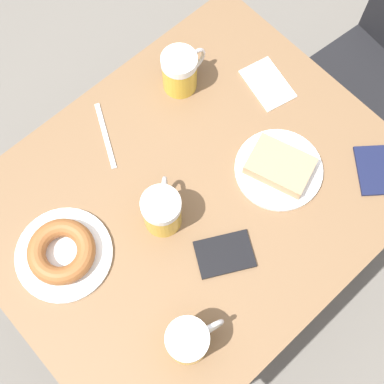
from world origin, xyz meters
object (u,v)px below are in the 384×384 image
at_px(fork, 105,135).
at_px(napkin_folded, 268,84).
at_px(beer_mug_left, 163,212).
at_px(plate_with_cake, 279,167).
at_px(plate_with_donut, 62,252).
at_px(passport_far_edge, 225,254).
at_px(beer_mug_right, 180,71).
at_px(passport_near_edge, 376,170).
at_px(beer_mug_center, 189,341).

bearing_deg(fork, napkin_folded, 67.47).
bearing_deg(beer_mug_left, plate_with_cake, 72.20).
xyz_separation_m(plate_with_donut, passport_far_edge, (0.24, 0.27, -0.02)).
relative_size(beer_mug_right, passport_far_edge, 0.84).
relative_size(napkin_folded, passport_near_edge, 1.00).
bearing_deg(passport_far_edge, napkin_folded, 122.53).
height_order(plate_with_donut, napkin_folded, plate_with_donut).
height_order(beer_mug_right, fork, beer_mug_right).
bearing_deg(beer_mug_center, passport_far_edge, 115.14).
bearing_deg(beer_mug_right, plate_with_donut, -72.45).
xyz_separation_m(fork, passport_far_edge, (0.41, 0.01, 0.00)).
relative_size(beer_mug_center, passport_far_edge, 0.83).
distance_m(plate_with_donut, passport_near_edge, 0.75).
height_order(beer_mug_left, passport_near_edge, beer_mug_left).
xyz_separation_m(passport_near_edge, passport_far_edge, (-0.09, -0.41, 0.00)).
xyz_separation_m(beer_mug_center, fork, (-0.50, 0.18, -0.05)).
height_order(beer_mug_center, passport_far_edge, beer_mug_center).
relative_size(napkin_folded, fork, 0.90).
height_order(napkin_folded, fork, same).
distance_m(plate_with_cake, beer_mug_center, 0.45).
height_order(beer_mug_left, beer_mug_right, same).
bearing_deg(plate_with_donut, passport_near_edge, 63.47).
bearing_deg(plate_with_donut, beer_mug_left, 68.16).
bearing_deg(plate_with_donut, fork, 123.52).
relative_size(plate_with_cake, passport_near_edge, 1.37).
bearing_deg(fork, beer_mug_center, -19.74).
bearing_deg(passport_far_edge, plate_with_cake, 104.75).
bearing_deg(beer_mug_right, passport_far_edge, -29.60).
height_order(beer_mug_center, beer_mug_right, same).
height_order(beer_mug_right, passport_far_edge, beer_mug_right).
xyz_separation_m(plate_with_donut, napkin_folded, (-0.01, 0.65, -0.02)).
bearing_deg(fork, passport_near_edge, 39.44).
height_order(plate_with_donut, passport_near_edge, plate_with_donut).
distance_m(plate_with_donut, beer_mug_center, 0.34).
xyz_separation_m(beer_mug_left, napkin_folded, (-0.09, 0.43, -0.05)).
bearing_deg(plate_with_donut, passport_far_edge, 47.76).
xyz_separation_m(beer_mug_left, beer_mug_right, (-0.24, 0.27, 0.00)).
height_order(beer_mug_left, beer_mug_center, same).
xyz_separation_m(beer_mug_right, passport_near_edge, (0.49, 0.18, -0.05)).
bearing_deg(plate_with_donut, beer_mug_center, 13.18).
distance_m(plate_with_donut, beer_mug_right, 0.52).
relative_size(beer_mug_left, beer_mug_center, 0.89).
relative_size(plate_with_cake, plate_with_donut, 0.96).
distance_m(plate_with_cake, beer_mug_right, 0.34).
relative_size(beer_mug_right, fork, 0.76).
xyz_separation_m(napkin_folded, fork, (-0.16, -0.40, -0.00)).
distance_m(plate_with_donut, napkin_folded, 0.65).
xyz_separation_m(beer_mug_center, passport_far_edge, (-0.09, 0.19, -0.05)).
distance_m(beer_mug_right, napkin_folded, 0.23).
bearing_deg(fork, plate_with_cake, 35.20).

